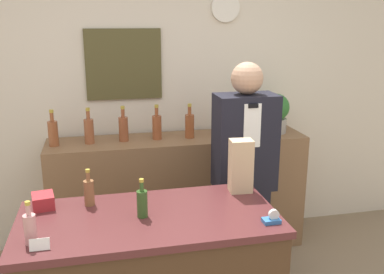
% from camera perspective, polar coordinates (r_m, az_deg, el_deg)
% --- Properties ---
extents(back_wall, '(5.20, 0.09, 2.70)m').
position_cam_1_polar(back_wall, '(3.72, -4.91, 6.22)').
color(back_wall, beige).
rests_on(back_wall, ground_plane).
extents(back_shelf, '(2.13, 0.47, 1.00)m').
position_cam_1_polar(back_shelf, '(3.70, -1.74, -7.58)').
color(back_shelf, brown).
rests_on(back_shelf, ground_plane).
extents(shopkeeper, '(0.42, 0.27, 1.67)m').
position_cam_1_polar(shopkeeper, '(3.10, 6.90, -5.67)').
color(shopkeeper, black).
rests_on(shopkeeper, ground_plane).
extents(potted_plant, '(0.23, 0.23, 0.34)m').
position_cam_1_polar(potted_plant, '(3.75, 11.08, 3.27)').
color(potted_plant, '#9E998E').
rests_on(potted_plant, back_shelf).
extents(paper_bag, '(0.14, 0.11, 0.33)m').
position_cam_1_polar(paper_bag, '(2.61, 6.52, -3.85)').
color(paper_bag, tan).
rests_on(paper_bag, display_counter).
extents(tape_dispenser, '(0.09, 0.06, 0.07)m').
position_cam_1_polar(tape_dispenser, '(2.30, 10.63, -10.64)').
color(tape_dispenser, '#2D66A8').
rests_on(tape_dispenser, display_counter).
extents(price_card_left, '(0.09, 0.02, 0.06)m').
position_cam_1_polar(price_card_left, '(2.13, -19.67, -13.35)').
color(price_card_left, white).
rests_on(price_card_left, display_counter).
extents(gift_box, '(0.14, 0.16, 0.08)m').
position_cam_1_polar(gift_box, '(2.56, -19.23, -8.06)').
color(gift_box, maroon).
rests_on(gift_box, display_counter).
extents(counter_bottle_0, '(0.06, 0.06, 0.21)m').
position_cam_1_polar(counter_bottle_0, '(2.17, -20.77, -11.28)').
color(counter_bottle_0, tan).
rests_on(counter_bottle_0, display_counter).
extents(counter_bottle_1, '(0.06, 0.06, 0.21)m').
position_cam_1_polar(counter_bottle_1, '(2.50, -13.57, -7.11)').
color(counter_bottle_1, brown).
rests_on(counter_bottle_1, display_counter).
extents(counter_bottle_2, '(0.06, 0.06, 0.21)m').
position_cam_1_polar(counter_bottle_2, '(2.31, -6.66, -8.68)').
color(counter_bottle_2, '#305122').
rests_on(counter_bottle_2, display_counter).
extents(shelf_bottle_0, '(0.08, 0.08, 0.29)m').
position_cam_1_polar(shelf_bottle_0, '(3.46, -18.03, 0.58)').
color(shelf_bottle_0, brown).
rests_on(shelf_bottle_0, back_shelf).
extents(shelf_bottle_1, '(0.08, 0.08, 0.29)m').
position_cam_1_polar(shelf_bottle_1, '(3.45, -13.57, 0.89)').
color(shelf_bottle_1, brown).
rests_on(shelf_bottle_1, back_shelf).
extents(shelf_bottle_2, '(0.08, 0.08, 0.29)m').
position_cam_1_polar(shelf_bottle_2, '(3.47, -9.12, 1.19)').
color(shelf_bottle_2, brown).
rests_on(shelf_bottle_2, back_shelf).
extents(shelf_bottle_3, '(0.08, 0.08, 0.29)m').
position_cam_1_polar(shelf_bottle_3, '(3.49, -4.71, 1.43)').
color(shelf_bottle_3, brown).
rests_on(shelf_bottle_3, back_shelf).
extents(shelf_bottle_4, '(0.08, 0.08, 0.29)m').
position_cam_1_polar(shelf_bottle_4, '(3.52, -0.32, 1.60)').
color(shelf_bottle_4, brown).
rests_on(shelf_bottle_4, back_shelf).
extents(shelf_bottle_5, '(0.08, 0.08, 0.29)m').
position_cam_1_polar(shelf_bottle_5, '(3.60, 3.83, 1.87)').
color(shelf_bottle_5, brown).
rests_on(shelf_bottle_5, back_shelf).
extents(shelf_bottle_6, '(0.08, 0.08, 0.29)m').
position_cam_1_polar(shelf_bottle_6, '(3.66, 7.97, 2.00)').
color(shelf_bottle_6, brown).
rests_on(shelf_bottle_6, back_shelf).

